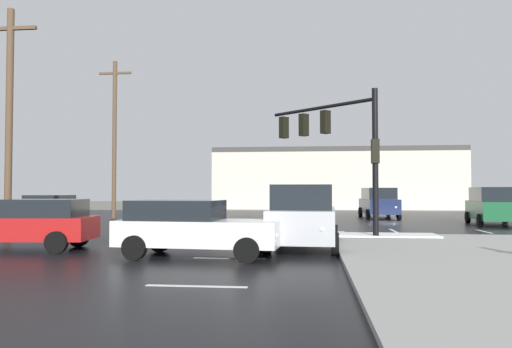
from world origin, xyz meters
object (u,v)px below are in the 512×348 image
(suv_green, at_px, (493,205))
(suv_navy, at_px, (379,202))
(sedan_grey, at_px, (291,207))
(utility_pole_mid, at_px, (9,117))
(sedan_red, at_px, (25,223))
(sedan_white, at_px, (193,227))
(traffic_signal_mast, at_px, (337,137))
(sedan_blue, at_px, (42,208))
(utility_pole_far, at_px, (114,136))
(suv_silver, at_px, (304,215))

(suv_green, bearing_deg, suv_navy, 45.59)
(suv_navy, bearing_deg, suv_green, 36.02)
(sedan_grey, height_order, utility_pole_mid, utility_pole_mid)
(sedan_red, bearing_deg, suv_navy, -130.34)
(sedan_white, distance_m, sedan_red, 5.69)
(suv_navy, height_order, suv_green, same)
(suv_navy, bearing_deg, sedan_white, -23.69)
(suv_navy, height_order, sedan_red, suv_navy)
(traffic_signal_mast, relative_size, sedan_white, 1.20)
(suv_navy, relative_size, utility_pole_mid, 0.53)
(sedan_blue, xyz_separation_m, utility_pole_far, (2.84, 3.89, 4.63))
(suv_navy, xyz_separation_m, utility_pole_far, (-17.55, -2.40, 4.40))
(suv_silver, bearing_deg, utility_pole_far, -138.50)
(sedan_blue, bearing_deg, traffic_signal_mast, 159.47)
(traffic_signal_mast, bearing_deg, utility_pole_mid, 47.85)
(suv_navy, bearing_deg, utility_pole_mid, -50.09)
(suv_navy, height_order, sedan_grey, suv_navy)
(traffic_signal_mast, bearing_deg, suv_navy, -61.92)
(sedan_blue, distance_m, utility_pole_mid, 10.62)
(sedan_white, bearing_deg, utility_pole_mid, 154.42)
(sedan_grey, xyz_separation_m, suv_green, (10.87, -2.11, 0.24))
(sedan_white, height_order, utility_pole_far, utility_pole_far)
(suv_green, distance_m, utility_pole_far, 23.44)
(suv_green, height_order, utility_pole_mid, utility_pole_mid)
(suv_navy, relative_size, sedan_blue, 1.06)
(sedan_blue, xyz_separation_m, sedan_grey, (14.65, 2.02, 0.00))
(suv_silver, bearing_deg, sedan_white, -49.63)
(sedan_red, height_order, sedan_blue, same)
(sedan_white, relative_size, sedan_grey, 1.01)
(suv_silver, height_order, suv_navy, same)
(suv_silver, height_order, sedan_blue, suv_silver)
(sedan_red, relative_size, sedan_blue, 1.01)
(sedan_white, height_order, sedan_blue, same)
(sedan_red, relative_size, sedan_grey, 1.02)
(suv_silver, relative_size, suv_green, 0.98)
(suv_navy, xyz_separation_m, sedan_blue, (-20.39, -6.29, -0.24))
(utility_pole_far, bearing_deg, suv_navy, 7.78)
(suv_silver, distance_m, sedan_blue, 19.62)
(traffic_signal_mast, height_order, suv_navy, traffic_signal_mast)
(sedan_red, xyz_separation_m, utility_pole_mid, (-3.24, 4.11, 3.99))
(utility_pole_mid, bearing_deg, traffic_signal_mast, 5.78)
(suv_silver, height_order, sedan_white, suv_silver)
(utility_pole_mid, bearing_deg, sedan_blue, 112.24)
(traffic_signal_mast, height_order, sedan_white, traffic_signal_mast)
(sedan_grey, bearing_deg, utility_pole_mid, 134.05)
(utility_pole_mid, bearing_deg, utility_pole_far, 93.87)
(traffic_signal_mast, bearing_deg, sedan_red, 70.83)
(suv_navy, xyz_separation_m, utility_pole_mid, (-16.67, -15.40, 3.76))
(sedan_grey, relative_size, utility_pole_far, 0.43)
(traffic_signal_mast, xyz_separation_m, suv_navy, (3.50, 14.06, -2.92))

